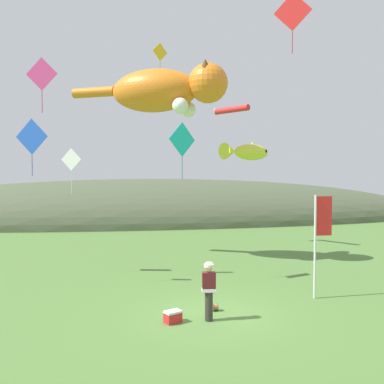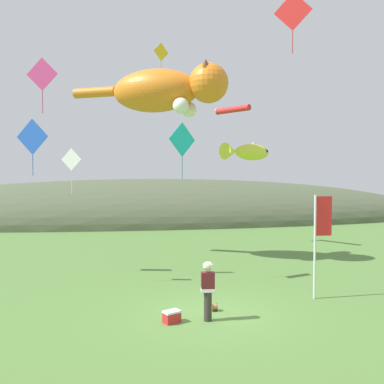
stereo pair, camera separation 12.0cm
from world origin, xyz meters
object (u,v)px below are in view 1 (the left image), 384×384
festival_banner_pole (320,231)px  kite_diamond_blue (32,137)px  picnic_cooler (173,317)px  kite_diamond_white (71,160)px  kite_giant_cat (166,90)px  kite_tube_streamer (231,110)px  kite_diamond_gold (160,52)px  festival_attendant (209,289)px  kite_spool (215,307)px  kite_diamond_pink (42,74)px  kite_fish_windsock (247,152)px  kite_diamond_red (293,12)px  kite_diamond_teal (182,140)px

festival_banner_pole → kite_diamond_blue: (-10.69, 5.09, 3.59)m
picnic_cooler → kite_diamond_white: 7.62m
kite_giant_cat → kite_tube_streamer: 5.65m
kite_diamond_gold → festival_attendant: bearing=-89.0°
picnic_cooler → festival_banner_pole: (5.44, 1.64, 2.23)m
kite_spool → festival_banner_pole: 4.64m
festival_attendant → kite_diamond_pink: size_ratio=0.79×
festival_banner_pole → kite_fish_windsock: size_ratio=1.17×
kite_giant_cat → kite_diamond_pink: 6.22m
kite_giant_cat → kite_fish_windsock: kite_giant_cat is taller
festival_banner_pole → kite_fish_windsock: 7.94m
kite_giant_cat → kite_fish_windsock: 5.17m
kite_diamond_blue → kite_diamond_white: 2.83m
picnic_cooler → kite_spool: bearing=30.2°
kite_spool → kite_fish_windsock: size_ratio=0.08×
festival_attendant → kite_spool: 1.26m
festival_banner_pole → kite_diamond_white: (-8.85, 3.20, 2.56)m
kite_diamond_white → kite_diamond_gold: 11.72m
kite_giant_cat → festival_banner_pole: bearing=-56.9°
kite_fish_windsock → kite_diamond_red: 7.26m
kite_tube_streamer → kite_diamond_red: 8.91m
picnic_cooler → kite_diamond_pink: 11.05m
kite_diamond_teal → kite_diamond_pink: (-5.57, 1.04, 2.64)m
kite_spool → picnic_cooler: picnic_cooler is taller
festival_attendant → kite_diamond_red: kite_diamond_red is taller
picnic_cooler → festival_banner_pole: festival_banner_pole is taller
festival_banner_pole → kite_diamond_white: 9.75m
kite_tube_streamer → kite_diamond_white: size_ratio=1.29×
kite_diamond_white → festival_banner_pole: bearing=-19.9°
kite_giant_cat → kite_diamond_gold: kite_diamond_gold is taller
kite_diamond_red → kite_fish_windsock: bearing=94.7°
kite_spool → festival_banner_pole: (3.96, 0.78, 2.29)m
festival_attendant → kite_diamond_teal: kite_diamond_teal is taller
festival_attendant → kite_diamond_white: 7.74m
kite_tube_streamer → kite_diamond_teal: 9.18m
festival_attendant → kite_diamond_red: size_ratio=0.73×
festival_attendant → kite_diamond_white: (-4.51, 4.84, 4.01)m
kite_diamond_blue → kite_spool: bearing=-41.1°
kite_diamond_gold → kite_diamond_red: bearing=-64.6°
festival_attendant → kite_tube_streamer: size_ratio=0.77×
kite_giant_cat → kite_diamond_pink: size_ratio=3.43×
kite_tube_streamer → festival_attendant: bearing=-107.5°
kite_diamond_pink → kite_diamond_teal: bearing=-10.5°
kite_tube_streamer → kite_diamond_gold: (-4.17, 0.91, 3.45)m
festival_banner_pole → kite_giant_cat: bearing=123.1°
kite_giant_cat → kite_diamond_red: 7.08m
kite_tube_streamer → kite_diamond_blue: size_ratio=0.95×
kite_diamond_white → kite_diamond_gold: kite_diamond_gold is taller
kite_diamond_red → kite_tube_streamer: bearing=92.0°
kite_diamond_red → kite_giant_cat: bearing=133.5°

